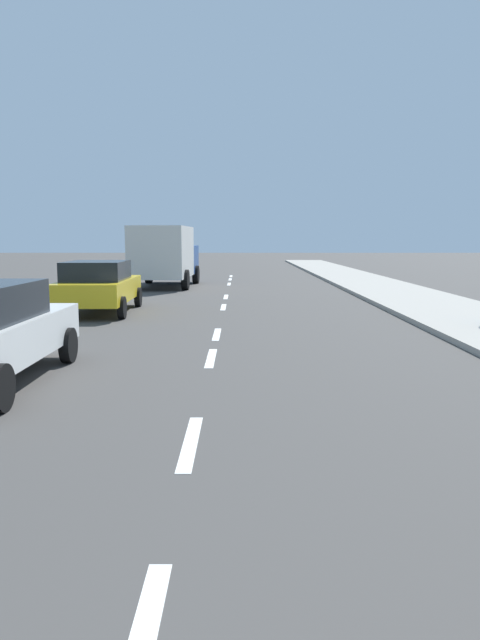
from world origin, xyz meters
TOP-DOWN VIEW (x-y plane):
  - ground_plane at (0.00, 20.00)m, footprint 160.00×160.00m
  - sidewalk_strip at (6.90, 22.00)m, footprint 3.60×80.00m
  - lane_stripe_2 at (0.00, 8.32)m, footprint 0.16×1.80m
  - lane_stripe_3 at (0.00, 12.99)m, footprint 0.16×1.80m
  - lane_stripe_4 at (0.00, 15.81)m, footprint 0.16×1.80m
  - lane_stripe_5 at (0.00, 21.43)m, footprint 0.16×1.80m
  - lane_stripe_6 at (0.00, 24.94)m, footprint 0.16×1.80m
  - lane_stripe_7 at (0.00, 31.56)m, footprint 0.16×1.80m
  - lane_stripe_8 at (0.00, 35.03)m, footprint 0.16×1.80m
  - lane_stripe_9 at (0.00, 37.90)m, footprint 0.16×1.80m
  - parked_car_yellow at (-3.76, 19.99)m, footprint 2.19×4.61m
  - delivery_truck at (-2.98, 29.97)m, footprint 2.89×6.34m

SIDE VIEW (x-z plane):
  - ground_plane at x=0.00m, z-range 0.00..0.00m
  - lane_stripe_2 at x=0.00m, z-range 0.00..0.01m
  - lane_stripe_3 at x=0.00m, z-range 0.00..0.01m
  - lane_stripe_4 at x=0.00m, z-range 0.00..0.01m
  - lane_stripe_5 at x=0.00m, z-range 0.00..0.01m
  - lane_stripe_6 at x=0.00m, z-range 0.00..0.01m
  - lane_stripe_7 at x=0.00m, z-range 0.00..0.01m
  - lane_stripe_8 at x=0.00m, z-range 0.00..0.01m
  - lane_stripe_9 at x=0.00m, z-range 0.00..0.01m
  - sidewalk_strip at x=6.90m, z-range 0.00..0.14m
  - parked_car_yellow at x=-3.76m, z-range 0.06..1.63m
  - delivery_truck at x=-2.98m, z-range 0.10..2.90m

